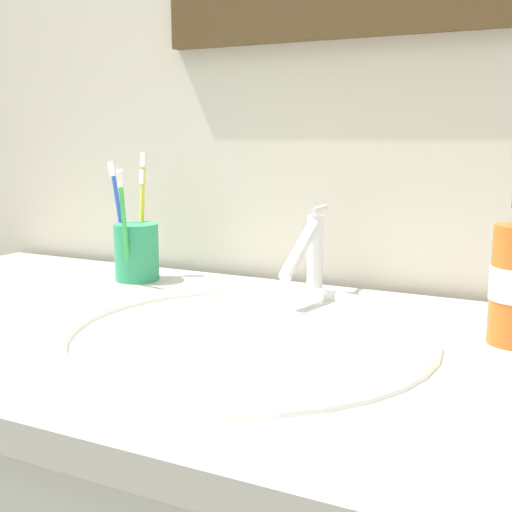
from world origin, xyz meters
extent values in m
cube|color=beige|center=(0.00, 0.33, 1.20)|extent=(2.48, 0.04, 2.40)
cube|color=#BCB7AD|center=(0.00, 0.00, 0.90)|extent=(1.28, 0.57, 0.03)
ellipsoid|color=white|center=(0.01, 0.00, 0.86)|extent=(0.39, 0.39, 0.11)
torus|color=white|center=(0.01, 0.00, 0.91)|extent=(0.45, 0.45, 0.02)
cylinder|color=#595B60|center=(0.01, 0.00, 0.81)|extent=(0.03, 0.03, 0.01)
cylinder|color=silver|center=(0.01, 0.23, 0.97)|extent=(0.02, 0.02, 0.12)
cylinder|color=silver|center=(0.01, 0.18, 0.99)|extent=(0.02, 0.12, 0.08)
cylinder|color=silver|center=(0.01, 0.25, 1.04)|extent=(0.01, 0.05, 0.01)
cylinder|color=#2D9966|center=(-0.28, 0.19, 0.96)|extent=(0.07, 0.07, 0.09)
cylinder|color=blue|center=(-0.31, 0.19, 1.01)|extent=(0.03, 0.01, 0.17)
cube|color=white|center=(-0.32, 0.19, 1.09)|extent=(0.02, 0.01, 0.03)
cylinder|color=green|center=(-0.27, 0.14, 1.00)|extent=(0.03, 0.05, 0.16)
cube|color=white|center=(-0.26, 0.12, 1.08)|extent=(0.02, 0.02, 0.03)
cylinder|color=white|center=(-0.29, 0.21, 1.00)|extent=(0.01, 0.03, 0.16)
cube|color=white|center=(-0.29, 0.23, 1.08)|extent=(0.01, 0.02, 0.03)
cylinder|color=yellow|center=(-0.28, 0.21, 1.01)|extent=(0.02, 0.04, 0.19)
cube|color=white|center=(-0.29, 0.23, 1.11)|extent=(0.01, 0.02, 0.03)
camera|label=1|loc=(0.33, -0.64, 1.15)|focal=44.56mm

